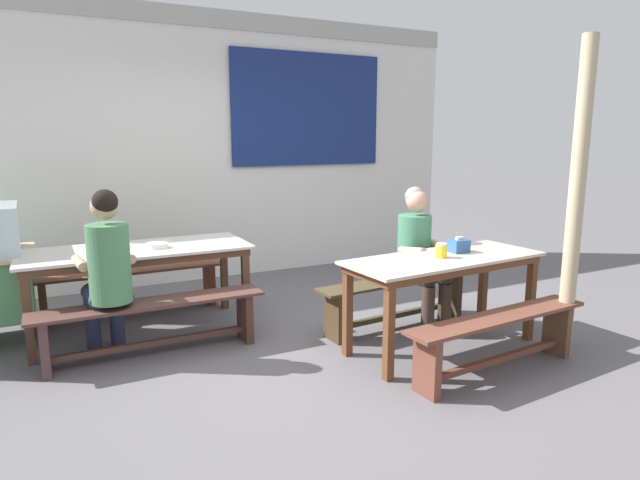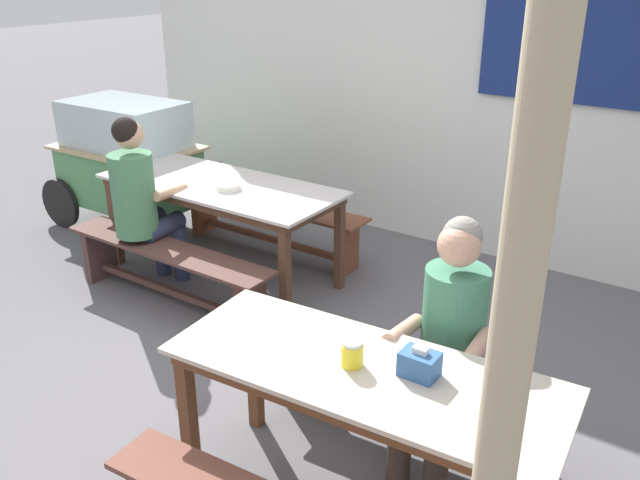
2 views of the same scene
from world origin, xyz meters
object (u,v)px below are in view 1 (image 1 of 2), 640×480
Objects in this scene: tissue_box at (459,246)px; bench_near_front at (498,335)px; bench_near_back at (397,296)px; wooden_support_post at (576,203)px; person_left_back_turned at (108,267)px; dining_table_far at (138,256)px; bench_far_back at (131,285)px; dining_table_near at (444,267)px; soup_bowl at (157,245)px; bench_far_front at (152,320)px; person_right_near_table at (419,250)px; condiment_jar at (441,251)px.

bench_near_front is at bearing -104.65° from tissue_box.
bench_near_back is 0.66× the size of wooden_support_post.
person_left_back_turned is 0.55× the size of wooden_support_post.
dining_table_far is 0.68m from bench_far_back.
bench_far_back is at bearing 136.21° from dining_table_near.
dining_table_near is 2.34m from soup_bowl.
bench_far_front is 9.69× the size of soup_bowl.
person_right_near_table is at bearing 99.19° from tissue_box.
bench_far_back is 1.10× the size of bench_near_front.
bench_far_front is at bearing 146.09° from bench_near_front.
person_left_back_turned reaches higher than bench_far_front.
bench_far_front is 2.26m from condiment_jar.
tissue_box reaches higher than dining_table_near.
soup_bowl is 3.28m from wooden_support_post.
dining_table_far is 1.16× the size of bench_near_front.
bench_far_front and bench_near_front have the same top height.
soup_bowl is (-1.92, 1.34, 0.10)m from dining_table_near.
condiment_jar is (-0.18, -0.51, 0.11)m from person_right_near_table.
dining_table_far is at bearing 156.95° from bench_near_back.
person_left_back_turned is (-2.31, 0.37, 0.44)m from bench_near_back.
wooden_support_post is (0.77, -0.54, 0.38)m from condiment_jar.
bench_near_back is at bearing -35.08° from bench_far_back.
dining_table_near is at bearing -22.58° from bench_far_front.
tissue_box is 0.83× the size of soup_bowl.
wooden_support_post is at bearing -55.24° from bench_near_back.
tissue_box is 0.27m from condiment_jar.
soup_bowl is at bearing 149.15° from tissue_box.
condiment_jar is (-0.01, -0.57, 0.52)m from bench_near_back.
person_left_back_turned is 8.82× the size of tissue_box.
dining_table_near is at bearing -21.55° from person_left_back_turned.
dining_table_far is 1.17× the size of bench_near_back.
bench_far_back is 2.88m from condiment_jar.
tissue_box is (2.27, -1.90, 0.51)m from bench_far_back.
soup_bowl is at bearing -26.93° from dining_table_far.
wooden_support_post is (0.52, -0.63, 0.38)m from tissue_box.
bench_near_front is (2.11, -1.98, -0.38)m from dining_table_far.
wooden_support_post is at bearing -50.20° from tissue_box.
bench_near_back is at bearing -22.73° from soup_bowl.
wooden_support_post reaches higher than dining_table_far.
person_left_back_turned is at bearing -119.72° from dining_table_far.
dining_table_near is 0.68m from bench_near_back.
person_left_back_turned is at bearing 158.45° from dining_table_near.
bench_near_front is at bearing -85.79° from bench_near_back.
person_right_near_table is (2.20, -0.92, 0.01)m from dining_table_far.
bench_far_back is at bearing 140.03° from tissue_box.
bench_near_front is at bearing -179.41° from wooden_support_post.
dining_table_near reaches higher than bench_far_back.
person_left_back_turned reaches higher than tissue_box.
bench_near_front is at bearing -80.88° from condiment_jar.
condiment_jar is at bearing -164.80° from dining_table_near.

